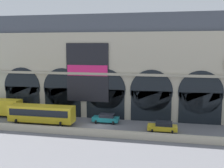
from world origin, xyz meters
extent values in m
plane|color=slate|center=(0.00, 0.00, 0.00)|extent=(200.00, 200.00, 0.00)
cube|color=#B2A891|center=(0.00, -4.32, 0.48)|extent=(90.00, 0.70, 0.97)
cube|color=#B2A891|center=(0.00, 7.34, 7.56)|extent=(49.42, 4.68, 15.12)
cube|color=#424751|center=(0.00, 7.64, 16.70)|extent=(49.42, 4.08, 3.17)
cube|color=black|center=(-15.94, 4.95, 2.63)|extent=(6.82, 0.20, 5.26)
cylinder|color=black|center=(-15.94, 4.95, 5.26)|extent=(7.17, 0.20, 7.17)
cube|color=black|center=(-7.97, 4.95, 2.63)|extent=(6.82, 0.20, 5.26)
cylinder|color=black|center=(-7.97, 4.95, 5.26)|extent=(7.17, 0.20, 7.17)
cube|color=black|center=(0.00, 4.95, 2.63)|extent=(6.82, 0.20, 5.26)
cylinder|color=black|center=(0.00, 4.95, 5.26)|extent=(7.17, 0.20, 7.17)
cube|color=black|center=(7.97, 4.95, 2.63)|extent=(6.82, 0.20, 5.26)
cylinder|color=black|center=(7.97, 4.95, 5.26)|extent=(7.17, 0.20, 7.17)
cube|color=black|center=(15.94, 4.95, 2.63)|extent=(6.82, 0.20, 5.26)
cylinder|color=black|center=(15.94, 4.95, 5.26)|extent=(7.17, 0.20, 7.17)
cube|color=black|center=(-3.20, 4.83, 8.14)|extent=(7.61, 0.12, 10.26)
cube|color=#DB1E66|center=(-3.20, 4.75, 8.53)|extent=(7.30, 0.04, 1.86)
cube|color=#A49A85|center=(0.00, 4.85, 7.97)|extent=(49.42, 0.50, 0.44)
cube|color=gold|center=(-18.08, 2.77, 1.77)|extent=(5.50, 2.30, 2.70)
cylinder|color=black|center=(-16.83, 1.73, 0.42)|extent=(0.28, 0.84, 0.84)
cylinder|color=black|center=(-16.83, 3.80, 0.42)|extent=(0.28, 0.84, 0.84)
cube|color=gold|center=(-9.55, -0.38, 1.80)|extent=(11.00, 2.50, 2.60)
cube|color=black|center=(-9.55, -1.65, 2.15)|extent=(10.12, 0.04, 1.10)
cylinder|color=black|center=(-13.40, -1.51, 0.50)|extent=(0.28, 1.00, 1.00)
cylinder|color=black|center=(-13.40, 0.74, 0.50)|extent=(0.28, 1.00, 1.00)
cylinder|color=black|center=(-5.70, -1.51, 0.50)|extent=(0.28, 1.00, 1.00)
cylinder|color=black|center=(-5.70, 0.74, 0.50)|extent=(0.28, 1.00, 1.00)
cube|color=#19727A|center=(0.64, 2.43, 0.65)|extent=(4.40, 1.80, 0.70)
cube|color=black|center=(0.86, 2.43, 1.27)|extent=(2.46, 1.62, 0.55)
cylinder|color=black|center=(-0.81, 1.62, 0.30)|extent=(0.28, 0.60, 0.60)
cylinder|color=black|center=(-0.81, 3.24, 0.30)|extent=(0.28, 0.60, 0.60)
cylinder|color=black|center=(2.09, 1.62, 0.30)|extent=(0.28, 0.60, 0.60)
cylinder|color=black|center=(2.09, 3.24, 0.30)|extent=(0.28, 0.60, 0.60)
cube|color=gold|center=(10.03, -0.46, 0.65)|extent=(4.40, 1.80, 0.70)
cube|color=black|center=(10.25, -0.46, 1.27)|extent=(2.46, 1.62, 0.55)
cylinder|color=black|center=(8.58, -1.27, 0.30)|extent=(0.28, 0.60, 0.60)
cylinder|color=black|center=(8.58, 0.35, 0.30)|extent=(0.28, 0.60, 0.60)
cylinder|color=black|center=(11.49, -1.27, 0.30)|extent=(0.28, 0.60, 0.60)
cylinder|color=black|center=(11.49, 0.35, 0.30)|extent=(0.28, 0.60, 0.60)
camera|label=1|loc=(10.41, -39.85, 12.85)|focal=42.80mm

